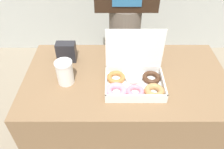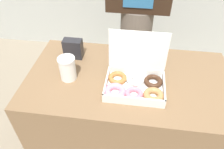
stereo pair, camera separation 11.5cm
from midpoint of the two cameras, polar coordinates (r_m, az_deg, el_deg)
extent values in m
plane|color=gray|center=(1.81, 5.04, -18.33)|extent=(14.00, 14.00, 0.00)
cube|color=brown|center=(1.51, 5.86, -11.24)|extent=(1.16, 0.64, 0.73)
cube|color=white|center=(1.18, 8.68, -3.81)|extent=(0.31, 0.23, 0.01)
cube|color=white|center=(1.16, 1.39, -2.20)|extent=(0.01, 0.23, 0.05)
cube|color=white|center=(1.18, 16.14, -3.50)|extent=(0.01, 0.23, 0.05)
cube|color=white|center=(1.08, 8.68, -6.96)|extent=(0.31, 0.01, 0.05)
cube|color=white|center=(1.24, 8.92, 0.67)|extent=(0.31, 0.01, 0.05)
cube|color=white|center=(1.16, 9.63, 6.05)|extent=(0.31, 0.01, 0.23)
torus|color=pink|center=(1.12, 3.74, -4.56)|extent=(0.16, 0.16, 0.03)
torus|color=#A87038|center=(1.20, 4.18, -1.04)|extent=(0.12, 0.12, 0.03)
torus|color=pink|center=(1.13, 8.70, -5.13)|extent=(0.13, 0.13, 0.03)
torus|color=white|center=(1.20, 8.83, -1.37)|extent=(0.14, 0.14, 0.03)
torus|color=#B27F4C|center=(1.13, 13.65, -5.42)|extent=(0.15, 0.15, 0.03)
torus|color=#422819|center=(1.21, 13.41, -1.87)|extent=(0.13, 0.13, 0.03)
cylinder|color=white|center=(1.21, -8.87, 1.26)|extent=(0.09, 0.09, 0.12)
cylinder|color=white|center=(1.16, -9.21, 3.83)|extent=(0.09, 0.09, 0.01)
cube|color=#232328|center=(1.36, -7.74, 6.62)|extent=(0.11, 0.06, 0.12)
cylinder|color=#665B51|center=(1.80, 7.44, 3.27)|extent=(0.23, 0.23, 0.92)
camera|label=1|loc=(0.06, -87.13, 2.50)|focal=35.00mm
camera|label=2|loc=(0.06, 92.87, -2.50)|focal=35.00mm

